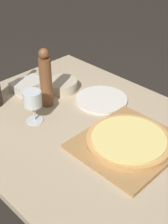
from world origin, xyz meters
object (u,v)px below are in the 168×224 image
object	(u,v)px
wine_glass	(33,100)
small_bowl	(62,85)
pizza	(129,140)
pepper_mill	(45,79)

from	to	relation	value
wine_glass	small_bowl	world-z (taller)	wine_glass
pizza	wine_glass	xyz separation A→B (m)	(-0.16, 0.40, 0.08)
pizza	wine_glass	distance (m)	0.44
small_bowl	pizza	bearing A→B (deg)	-101.96
pepper_mill	small_bowl	bearing A→B (deg)	20.09
pepper_mill	wine_glass	bearing A→B (deg)	-152.95
pepper_mill	small_bowl	world-z (taller)	pepper_mill
pizza	pepper_mill	world-z (taller)	pepper_mill
pepper_mill	wine_glass	distance (m)	0.14
pepper_mill	wine_glass	xyz separation A→B (m)	(-0.12, -0.06, -0.03)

